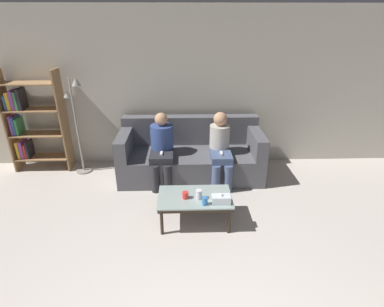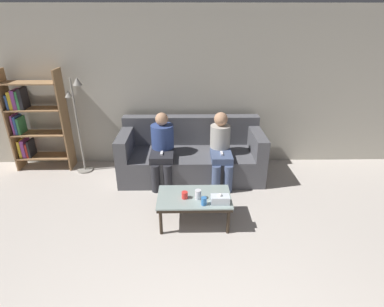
% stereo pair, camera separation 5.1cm
% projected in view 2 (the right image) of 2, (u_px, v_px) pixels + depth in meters
% --- Properties ---
extents(wall_back, '(12.00, 0.06, 2.60)m').
position_uv_depth(wall_back, '(191.00, 90.00, 4.98)').
color(wall_back, '#B7B2A3').
rests_on(wall_back, ground_plane).
extents(couch, '(2.25, 0.93, 0.91)m').
position_uv_depth(couch, '(191.00, 156.00, 4.90)').
color(couch, '#515156').
rests_on(couch, ground_plane).
extents(coffee_table, '(0.91, 0.55, 0.39)m').
position_uv_depth(coffee_table, '(194.00, 199.00, 3.72)').
color(coffee_table, '#8C9E99').
rests_on(coffee_table, ground_plane).
extents(cup_near_left, '(0.07, 0.07, 0.10)m').
position_uv_depth(cup_near_left, '(204.00, 201.00, 3.52)').
color(cup_near_left, '#3372BF').
rests_on(cup_near_left, coffee_table).
extents(cup_near_right, '(0.08, 0.08, 0.09)m').
position_uv_depth(cup_near_right, '(185.00, 195.00, 3.65)').
color(cup_near_right, red).
rests_on(cup_near_right, coffee_table).
extents(cup_far_center, '(0.08, 0.08, 0.12)m').
position_uv_depth(cup_far_center, '(198.00, 194.00, 3.63)').
color(cup_far_center, silver).
rests_on(cup_far_center, coffee_table).
extents(tissue_box, '(0.22, 0.12, 0.13)m').
position_uv_depth(tissue_box, '(220.00, 199.00, 3.54)').
color(tissue_box, silver).
rests_on(tissue_box, coffee_table).
extents(bookshelf, '(0.92, 0.32, 1.68)m').
position_uv_depth(bookshelf, '(31.00, 121.00, 4.92)').
color(bookshelf, '#9E754C').
rests_on(bookshelf, ground_plane).
extents(standing_lamp, '(0.31, 0.26, 1.58)m').
position_uv_depth(standing_lamp, '(78.00, 116.00, 4.76)').
color(standing_lamp, gray).
rests_on(standing_lamp, ground_plane).
extents(seated_person_left_end, '(0.35, 0.67, 1.10)m').
position_uv_depth(seated_person_left_end, '(162.00, 146.00, 4.59)').
color(seated_person_left_end, '#28282D').
rests_on(seated_person_left_end, ground_plane).
extents(seated_person_mid_left, '(0.31, 0.68, 1.10)m').
position_uv_depth(seated_person_mid_left, '(221.00, 147.00, 4.59)').
color(seated_person_mid_left, '#47567A').
rests_on(seated_person_mid_left, ground_plane).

